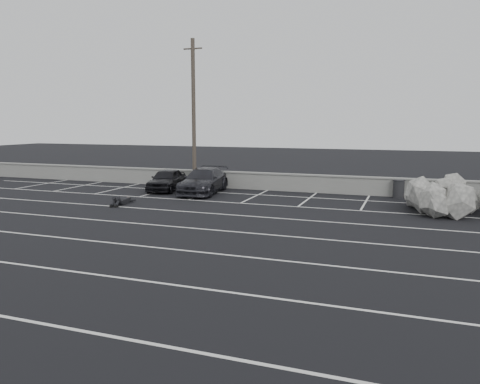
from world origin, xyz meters
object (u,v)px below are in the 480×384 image
at_px(utility_pole, 194,114).
at_px(trash_bin, 399,189).
at_px(car_left, 167,180).
at_px(person, 124,198).
at_px(riprap_pile, 453,201).
at_px(car_right, 204,181).

xyz_separation_m(utility_pole, trash_bin, (12.15, 0.40, -4.10)).
height_order(utility_pole, trash_bin, utility_pole).
xyz_separation_m(car_left, person, (0.14, -4.77, -0.42)).
bearing_deg(person, car_left, 81.85).
height_order(riprap_pile, person, riprap_pile).
relative_size(utility_pole, riprap_pile, 1.63).
height_order(car_left, utility_pole, utility_pole).
relative_size(car_left, trash_bin, 3.89).
distance_m(car_right, trash_bin, 10.98).
bearing_deg(car_right, trash_bin, 3.91).
height_order(trash_bin, person, trash_bin).
xyz_separation_m(utility_pole, riprap_pile, (14.59, -3.41, -4.05)).
xyz_separation_m(car_right, riprap_pile, (13.23, -1.78, -0.16)).
bearing_deg(car_right, car_left, 169.49).
height_order(car_right, riprap_pile, car_right).
bearing_deg(utility_pole, car_right, -50.29).
relative_size(trash_bin, riprap_pile, 0.18).
relative_size(car_right, utility_pole, 0.54).
distance_m(car_left, riprap_pile, 15.87).
distance_m(trash_bin, person, 14.75).
xyz_separation_m(car_right, trash_bin, (10.79, 2.04, -0.21)).
bearing_deg(person, car_right, 52.81).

